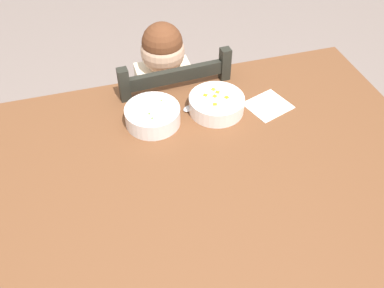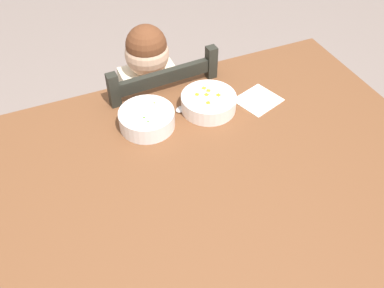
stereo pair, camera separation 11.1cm
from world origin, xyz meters
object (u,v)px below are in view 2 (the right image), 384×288
(spoon, at_px, (185,106))
(bowl_of_carrots, at_px, (209,102))
(child_figure, at_px, (153,100))
(bowl_of_peas, at_px, (147,118))
(dining_table, at_px, (193,194))
(dining_chair, at_px, (156,132))

(spoon, bearing_deg, bowl_of_carrots, -27.75)
(child_figure, relative_size, bowl_of_peas, 5.07)
(child_figure, xyz_separation_m, bowl_of_carrots, (0.11, -0.29, 0.17))
(dining_table, xyz_separation_m, bowl_of_carrots, (0.17, 0.26, 0.12))
(spoon, bearing_deg, child_figure, 99.02)
(dining_chair, height_order, child_figure, child_figure)
(bowl_of_peas, height_order, bowl_of_carrots, bowl_of_peas)
(dining_chair, xyz_separation_m, child_figure, (-0.00, -0.01, 0.19))
(child_figure, bearing_deg, dining_chair, 62.00)
(child_figure, distance_m, bowl_of_peas, 0.36)
(dining_table, distance_m, spoon, 0.33)
(dining_chair, relative_size, bowl_of_peas, 4.79)
(child_figure, bearing_deg, bowl_of_carrots, -69.10)
(dining_table, height_order, child_figure, child_figure)
(dining_table, distance_m, child_figure, 0.56)
(bowl_of_carrots, bearing_deg, dining_table, -122.87)
(dining_chair, relative_size, child_figure, 0.95)
(bowl_of_carrots, bearing_deg, dining_chair, 110.03)
(dining_chair, distance_m, spoon, 0.42)
(spoon, bearing_deg, dining_table, -108.26)
(dining_chair, bearing_deg, spoon, -81.82)
(dining_table, relative_size, child_figure, 1.66)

